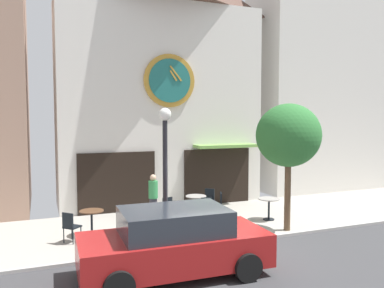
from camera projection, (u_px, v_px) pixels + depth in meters
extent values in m
cube|color=#9E998E|center=(187.00, 224.00, 13.28)|extent=(25.87, 4.92, 0.05)
cube|color=#A8A5A0|center=(218.00, 244.00, 11.01)|extent=(25.87, 0.12, 0.08)
cube|color=silver|center=(159.00, 105.00, 16.56)|extent=(8.41, 2.64, 8.27)
cylinder|color=#B7842D|center=(169.00, 81.00, 15.22)|extent=(2.08, 0.10, 2.08)
cylinder|color=#1E6660|center=(170.00, 81.00, 15.16)|extent=(1.71, 0.04, 1.71)
cube|color=#B7842D|center=(173.00, 76.00, 15.16)|extent=(0.31, 0.03, 0.42)
cube|color=#B7842D|center=(176.00, 73.00, 15.19)|extent=(0.51, 0.03, 0.60)
cube|color=black|center=(117.00, 182.00, 14.73)|extent=(2.94, 0.10, 2.30)
cube|color=black|center=(217.00, 176.00, 16.28)|extent=(2.94, 0.10, 2.30)
cube|color=#72A84C|center=(226.00, 146.00, 15.99)|extent=(2.69, 0.90, 0.12)
cube|color=silver|center=(317.00, 77.00, 19.78)|extent=(6.65, 3.12, 11.39)
cylinder|color=black|center=(165.00, 237.00, 11.19)|extent=(0.32, 0.32, 0.36)
cylinder|color=black|center=(165.00, 182.00, 11.08)|extent=(0.14, 0.14, 3.54)
sphere|color=white|center=(165.00, 114.00, 10.94)|extent=(0.36, 0.36, 0.36)
cylinder|color=brown|center=(288.00, 194.00, 12.40)|extent=(0.20, 0.20, 2.32)
ellipsoid|color=#2D7033|center=(289.00, 135.00, 12.27)|extent=(2.12, 1.90, 2.01)
cylinder|color=black|center=(92.00, 223.00, 11.92)|extent=(0.07, 0.07, 0.76)
cylinder|color=black|center=(92.00, 235.00, 11.95)|extent=(0.40, 0.40, 0.03)
cylinder|color=brown|center=(92.00, 211.00, 11.90)|extent=(0.74, 0.74, 0.03)
cylinder|color=black|center=(182.00, 219.00, 12.48)|extent=(0.07, 0.07, 0.71)
cylinder|color=black|center=(182.00, 229.00, 12.51)|extent=(0.40, 0.40, 0.03)
cylinder|color=brown|center=(182.00, 208.00, 12.46)|extent=(0.73, 0.73, 0.03)
cylinder|color=black|center=(196.00, 206.00, 14.13)|extent=(0.07, 0.07, 0.76)
cylinder|color=black|center=(196.00, 216.00, 14.15)|extent=(0.40, 0.40, 0.03)
cylinder|color=gray|center=(196.00, 196.00, 14.10)|extent=(0.75, 0.75, 0.03)
cylinder|color=black|center=(269.00, 209.00, 13.72)|extent=(0.07, 0.07, 0.75)
cylinder|color=black|center=(269.00, 219.00, 13.75)|extent=(0.40, 0.40, 0.03)
cylinder|color=gray|center=(269.00, 199.00, 13.69)|extent=(0.76, 0.76, 0.03)
cube|color=black|center=(72.00, 227.00, 11.26)|extent=(0.57, 0.57, 0.04)
cube|color=black|center=(68.00, 221.00, 11.08)|extent=(0.29, 0.30, 0.45)
cylinder|color=black|center=(81.00, 234.00, 11.36)|extent=(0.03, 0.03, 0.45)
cylinder|color=black|center=(72.00, 232.00, 11.50)|extent=(0.03, 0.03, 0.45)
cylinder|color=black|center=(73.00, 237.00, 11.05)|extent=(0.03, 0.03, 0.45)
cylinder|color=black|center=(64.00, 235.00, 11.19)|extent=(0.03, 0.03, 0.45)
cube|color=black|center=(170.00, 211.00, 13.09)|extent=(0.48, 0.48, 0.04)
cube|color=black|center=(167.00, 204.00, 13.22)|extent=(0.38, 0.13, 0.45)
cylinder|color=black|center=(169.00, 220.00, 12.87)|extent=(0.03, 0.03, 0.45)
cylinder|color=black|center=(177.00, 218.00, 13.07)|extent=(0.03, 0.03, 0.45)
cylinder|color=black|center=(163.00, 218.00, 13.15)|extent=(0.03, 0.03, 0.45)
cylinder|color=black|center=(172.00, 216.00, 13.34)|extent=(0.03, 0.03, 0.45)
cube|color=black|center=(216.00, 205.00, 14.06)|extent=(0.52, 0.52, 0.04)
cube|color=black|center=(221.00, 199.00, 14.04)|extent=(0.18, 0.37, 0.45)
cylinder|color=black|center=(211.00, 210.00, 14.24)|extent=(0.03, 0.03, 0.45)
cylinder|color=black|center=(211.00, 212.00, 13.90)|extent=(0.03, 0.03, 0.45)
cylinder|color=black|center=(220.00, 210.00, 14.24)|extent=(0.03, 0.03, 0.45)
cylinder|color=black|center=(221.00, 212.00, 13.90)|extent=(0.03, 0.03, 0.45)
cube|color=black|center=(208.00, 201.00, 14.69)|extent=(0.57, 0.57, 0.04)
cube|color=black|center=(210.00, 194.00, 14.84)|extent=(0.30, 0.30, 0.45)
cylinder|color=black|center=(202.00, 208.00, 14.62)|extent=(0.03, 0.03, 0.45)
cylinder|color=black|center=(211.00, 208.00, 14.49)|extent=(0.03, 0.03, 0.45)
cylinder|color=black|center=(205.00, 206.00, 14.93)|extent=(0.03, 0.03, 0.45)
cylinder|color=black|center=(214.00, 206.00, 14.80)|extent=(0.03, 0.03, 0.45)
cube|color=black|center=(204.00, 209.00, 13.41)|extent=(0.42, 0.42, 0.04)
cube|color=black|center=(206.00, 204.00, 13.23)|extent=(0.38, 0.06, 0.45)
cylinder|color=black|center=(207.00, 214.00, 13.65)|extent=(0.03, 0.03, 0.45)
cylinder|color=black|center=(198.00, 215.00, 13.53)|extent=(0.03, 0.03, 0.45)
cylinder|color=black|center=(211.00, 216.00, 13.32)|extent=(0.03, 0.03, 0.45)
cylinder|color=black|center=(202.00, 217.00, 13.21)|extent=(0.03, 0.03, 0.45)
cylinder|color=#2D2D38|center=(153.00, 210.00, 13.36)|extent=(0.37, 0.37, 0.85)
cylinder|color=#338C4C|center=(153.00, 189.00, 13.31)|extent=(0.45, 0.45, 0.60)
sphere|color=tan|center=(153.00, 178.00, 13.28)|extent=(0.22, 0.22, 0.22)
cube|color=maroon|center=(174.00, 250.00, 8.91)|extent=(4.35, 1.93, 0.75)
cube|color=#262B33|center=(174.00, 222.00, 8.86)|extent=(2.46, 1.66, 0.60)
cylinder|color=black|center=(248.00, 267.00, 8.56)|extent=(0.65, 0.24, 0.64)
cylinder|color=black|center=(215.00, 243.00, 10.25)|extent=(0.65, 0.24, 0.64)
cylinder|color=black|center=(119.00, 286.00, 7.60)|extent=(0.65, 0.24, 0.64)
cylinder|color=black|center=(107.00, 256.00, 9.29)|extent=(0.65, 0.24, 0.64)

